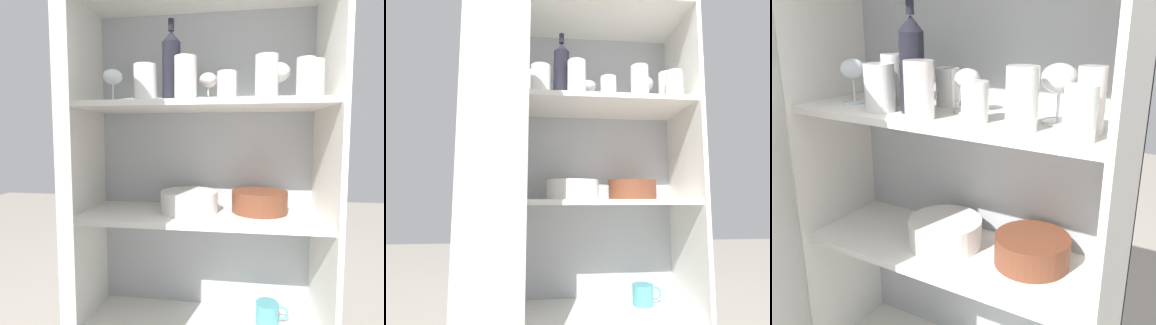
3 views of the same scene
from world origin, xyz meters
The scene contains 21 objects.
cupboard_back_panel centered at (0.00, 0.33, 0.77)m, with size 0.93×0.02×1.53m, color #B2B7BC.
cupboard_side_left centered at (-0.45, 0.16, 0.77)m, with size 0.02×0.36×1.53m, color white.
cupboard_side_right centered at (0.45, 0.16, 0.77)m, with size 0.02×0.36×1.53m, color white.
shelf_board_middle centered at (0.00, 0.16, 0.72)m, with size 0.89×0.32×0.02m, color white.
shelf_board_upper centered at (0.00, 0.16, 1.13)m, with size 0.89×0.32×0.02m, color white.
cupboard_door centered at (-0.33, -0.21, 0.77)m, with size 0.28×0.39×1.53m.
tumbler_glass_0 centered at (0.10, 0.10, 1.19)m, with size 0.07×0.07×0.10m.
tumbler_glass_1 centered at (-0.03, 0.06, 1.22)m, with size 0.08×0.08×0.14m.
tumbler_glass_2 centered at (-0.06, 0.23, 1.20)m, with size 0.07×0.07×0.11m.
tumbler_glass_3 centered at (-0.18, 0.08, 1.21)m, with size 0.08×0.08×0.13m.
tumbler_glass_4 centered at (0.23, 0.08, 1.22)m, with size 0.07×0.07×0.14m.
tumbler_glass_5 centered at (0.37, 0.05, 1.20)m, with size 0.07×0.07×0.12m.
tumbler_glass_6 centered at (0.37, 0.14, 1.22)m, with size 0.06×0.06×0.15m.
tumbler_glass_7 centered at (-0.21, 0.17, 1.22)m, with size 0.07×0.07×0.14m.
wine_glass_0 centered at (0.03, 0.18, 1.22)m, with size 0.07×0.07×0.12m.
wine_glass_1 centered at (-0.32, 0.13, 1.23)m, with size 0.07×0.07×0.13m.
wine_glass_2 centered at (0.28, 0.18, 1.25)m, with size 0.09×0.09×0.14m.
wine_bottle centered at (-0.09, 0.11, 1.27)m, with size 0.07×0.07×0.29m.
plate_stack_white centered at (-0.04, 0.18, 0.77)m, with size 0.22×0.22×0.08m.
mixing_bowl_large centered at (0.23, 0.20, 0.78)m, with size 0.21×0.21×0.08m.
coffee_mug_primary centered at (0.27, 0.21, 0.33)m, with size 0.13×0.09×0.08m.
Camera 1 is at (0.13, -0.95, 1.02)m, focal length 28.00 mm.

